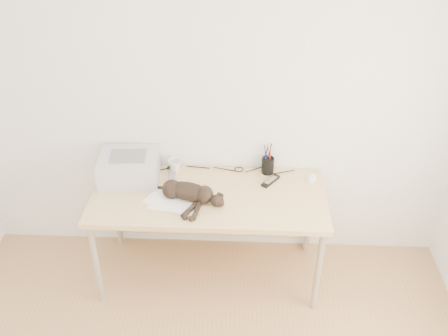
{
  "coord_description": "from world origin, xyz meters",
  "views": [
    {
      "loc": [
        0.23,
        -1.32,
        2.78
      ],
      "look_at": [
        0.11,
        1.34,
        1.0
      ],
      "focal_mm": 40.0,
      "sensor_mm": 36.0,
      "label": 1
    }
  ],
  "objects_px": {
    "pen_cup": "(268,165)",
    "mouse": "(312,176)",
    "desk": "(210,202)",
    "cat": "(187,192)",
    "printer": "(129,167)",
    "mug": "(175,166)"
  },
  "relations": [
    {
      "from": "mouse",
      "to": "cat",
      "type": "bearing_deg",
      "value": -151.07
    },
    {
      "from": "printer",
      "to": "mug",
      "type": "xyz_separation_m",
      "value": [
        0.31,
        0.11,
        -0.05
      ]
    },
    {
      "from": "desk",
      "to": "mouse",
      "type": "bearing_deg",
      "value": 10.9
    },
    {
      "from": "desk",
      "to": "cat",
      "type": "relative_size",
      "value": 2.82
    },
    {
      "from": "mug",
      "to": "pen_cup",
      "type": "relative_size",
      "value": 0.44
    },
    {
      "from": "desk",
      "to": "pen_cup",
      "type": "distance_m",
      "value": 0.5
    },
    {
      "from": "printer",
      "to": "pen_cup",
      "type": "relative_size",
      "value": 1.92
    },
    {
      "from": "printer",
      "to": "cat",
      "type": "relative_size",
      "value": 0.77
    },
    {
      "from": "printer",
      "to": "pen_cup",
      "type": "height_order",
      "value": "pen_cup"
    },
    {
      "from": "mug",
      "to": "mouse",
      "type": "relative_size",
      "value": 0.83
    },
    {
      "from": "pen_cup",
      "to": "printer",
      "type": "bearing_deg",
      "value": -173.0
    },
    {
      "from": "desk",
      "to": "pen_cup",
      "type": "xyz_separation_m",
      "value": [
        0.41,
        0.2,
        0.2
      ]
    },
    {
      "from": "mug",
      "to": "mouse",
      "type": "distance_m",
      "value": 0.98
    },
    {
      "from": "cat",
      "to": "mug",
      "type": "relative_size",
      "value": 5.72
    },
    {
      "from": "cat",
      "to": "mouse",
      "type": "distance_m",
      "value": 0.91
    },
    {
      "from": "desk",
      "to": "cat",
      "type": "bearing_deg",
      "value": -134.48
    },
    {
      "from": "desk",
      "to": "mouse",
      "type": "xyz_separation_m",
      "value": [
        0.72,
        0.14,
        0.15
      ]
    },
    {
      "from": "cat",
      "to": "mug",
      "type": "height_order",
      "value": "cat"
    },
    {
      "from": "mug",
      "to": "pen_cup",
      "type": "bearing_deg",
      "value": 0.85
    },
    {
      "from": "pen_cup",
      "to": "mouse",
      "type": "relative_size",
      "value": 1.89
    },
    {
      "from": "cat",
      "to": "desk",
      "type": "bearing_deg",
      "value": 62.54
    },
    {
      "from": "desk",
      "to": "pen_cup",
      "type": "relative_size",
      "value": 7.04
    }
  ]
}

